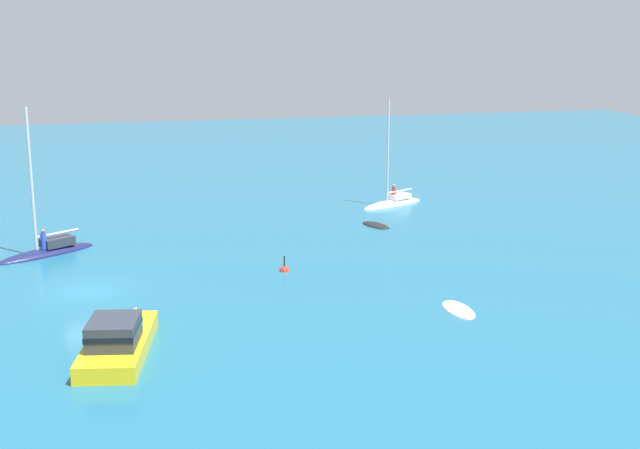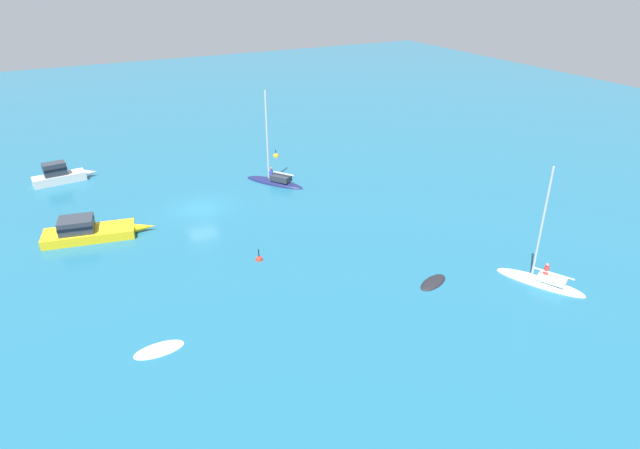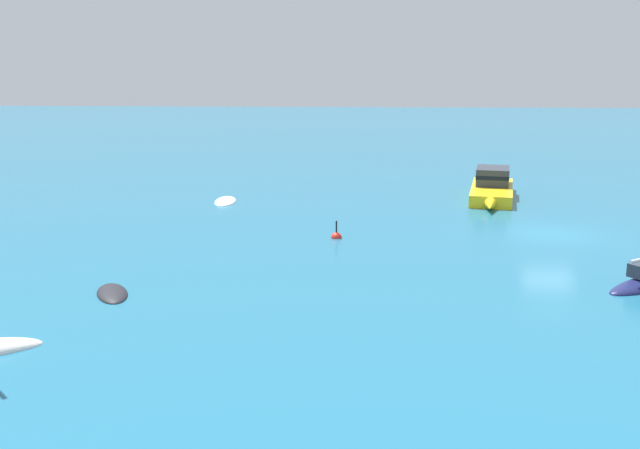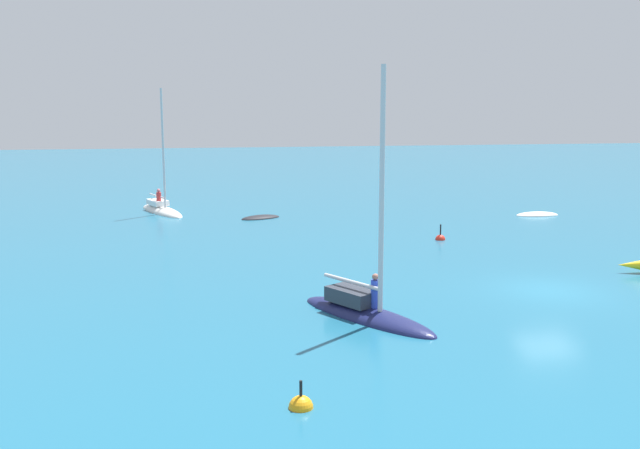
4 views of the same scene
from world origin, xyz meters
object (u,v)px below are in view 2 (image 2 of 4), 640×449
Objects in this scene: sloop at (541,281)px; tender_1 at (433,283)px; sailboat at (275,181)px; channel_buoy at (276,156)px; mooring_buoy at (259,260)px; cabin_cruiser at (60,175)px; tender at (159,350)px; launch at (88,230)px.

sloop reaches higher than tender_1.
channel_buoy is at bearing -57.45° from sailboat.
sailboat is at bearing -117.66° from mooring_buoy.
cabin_cruiser reaches higher than tender_1.
tender is 1.00× the size of tender_1.
sloop is 7.30m from tender_1.
channel_buoy is (-3.24, -7.37, -0.24)m from sailboat.
sailboat is at bearing -6.73° from sloop.
channel_buoy is at bearing -12.79° from cabin_cruiser.
channel_buoy reaches higher than tender.
tender reaches higher than tender_1.
sloop is 32.92m from channel_buoy.
cabin_cruiser reaches higher than tender.
cabin_cruiser is at bearing -6.68° from channel_buoy.
cabin_cruiser is at bearing 28.15° from sailboat.
tender_1 is at bearing 35.98° from sloop.
sailboat is 21.79m from tender_1.
sloop reaches higher than launch.
mooring_buoy is at bearing 27.12° from sloop.
launch is at bearing -41.35° from mooring_buoy.
sloop is at bearing 99.81° from channel_buoy.
sailboat reaches higher than sloop.
launch is at bearing 25.18° from sloop.
tender_1 is at bearing 138.17° from mooring_buoy.
tender is 30.26m from cabin_cruiser.
sloop is (-27.41, 34.99, -0.62)m from cabin_cruiser.
mooring_buoy reaches higher than tender.
tender_1 is 0.33× the size of launch.
launch is at bearing 28.42° from channel_buoy.
sailboat is at bearing 66.27° from channel_buoy.
launch is (26.45, -21.16, 0.51)m from sloop.
mooring_buoy is (-11.60, 23.21, -0.77)m from cabin_cruiser.
channel_buoy is at bearing 54.30° from tender.
channel_buoy is 23.03m from mooring_buoy.
sailboat is 1.09× the size of launch.
sailboat reaches higher than channel_buoy.
cabin_cruiser is 13.87m from launch.
cabin_cruiser is at bearing 104.74° from launch.
tender is at bearing 52.61° from sloop.
cabin_cruiser reaches higher than launch.
sloop is at bearing 165.72° from sailboat.
tender is at bearing 108.34° from sailboat.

